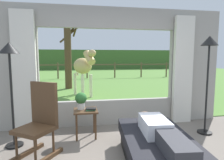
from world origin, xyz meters
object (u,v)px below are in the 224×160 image
at_px(reclining_person, 160,131).
at_px(pasture_tree, 69,52).
at_px(floor_lamp_right, 209,55).
at_px(horse, 83,66).
at_px(floor_lamp_left, 10,63).
at_px(recliner_sofa, 158,151).
at_px(potted_plant, 81,100).
at_px(rocking_chair, 40,121).
at_px(book_stack, 91,109).
at_px(side_table, 86,115).

relative_size(reclining_person, pasture_tree, 0.42).
height_order(floor_lamp_right, horse, floor_lamp_right).
distance_m(floor_lamp_left, horse, 4.22).
distance_m(recliner_sofa, potted_plant, 1.69).
bearing_deg(floor_lamp_right, rocking_chair, -173.33).
distance_m(floor_lamp_right, pasture_tree, 6.71).
relative_size(reclining_person, floor_lamp_right, 0.76).
relative_size(book_stack, floor_lamp_right, 0.11).
relative_size(recliner_sofa, reclining_person, 1.24).
height_order(rocking_chair, horse, horse).
bearing_deg(reclining_person, recliner_sofa, 95.58).
xyz_separation_m(reclining_person, book_stack, (-0.83, 1.20, 0.02)).
bearing_deg(floor_lamp_right, floor_lamp_left, 179.25).
relative_size(book_stack, pasture_tree, 0.06).
bearing_deg(horse, floor_lamp_right, 99.68).
relative_size(side_table, book_stack, 2.54).
bearing_deg(floor_lamp_right, book_stack, 175.51).
bearing_deg(floor_lamp_left, book_stack, 5.68).
bearing_deg(pasture_tree, horse, -73.13).
height_order(floor_lamp_right, pasture_tree, pasture_tree).
relative_size(rocking_chair, side_table, 2.15).
xyz_separation_m(side_table, floor_lamp_left, (-1.21, -0.19, 0.97)).
relative_size(reclining_person, side_table, 2.76).
xyz_separation_m(recliner_sofa, potted_plant, (-1.01, 1.26, 0.48)).
distance_m(recliner_sofa, floor_lamp_left, 2.64).
height_order(recliner_sofa, potted_plant, potted_plant).
xyz_separation_m(potted_plant, horse, (0.16, 3.76, 0.45)).
relative_size(recliner_sofa, floor_lamp_left, 1.03).
bearing_deg(floor_lamp_right, reclining_person, -143.97).
height_order(floor_lamp_left, pasture_tree, pasture_tree).
height_order(side_table, book_stack, book_stack).
bearing_deg(rocking_chair, side_table, 73.84).
relative_size(rocking_chair, book_stack, 5.48).
xyz_separation_m(rocking_chair, potted_plant, (0.63, 0.65, 0.16)).
xyz_separation_m(potted_plant, floor_lamp_left, (-1.13, -0.25, 0.70)).
height_order(potted_plant, pasture_tree, pasture_tree).
relative_size(rocking_chair, floor_lamp_right, 0.59).
bearing_deg(rocking_chair, book_stack, 67.76).
distance_m(rocking_chair, floor_lamp_left, 1.07).
bearing_deg(potted_plant, floor_lamp_left, -167.72).
height_order(potted_plant, book_stack, potted_plant).
bearing_deg(reclining_person, book_stack, 130.50).
bearing_deg(reclining_person, potted_plant, 133.07).
xyz_separation_m(rocking_chair, horse, (0.79, 4.41, 0.61)).
height_order(reclining_person, side_table, reclining_person).
distance_m(book_stack, floor_lamp_right, 2.45).
xyz_separation_m(book_stack, pasture_tree, (-0.62, 5.89, 1.20)).
relative_size(side_table, potted_plant, 1.63).
xyz_separation_m(recliner_sofa, book_stack, (-0.83, 1.15, 0.33)).
bearing_deg(reclining_person, side_table, 132.08).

